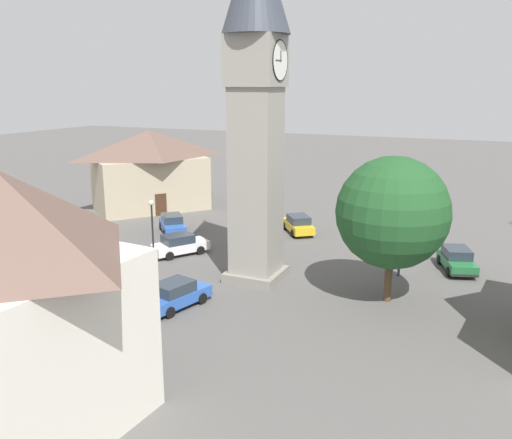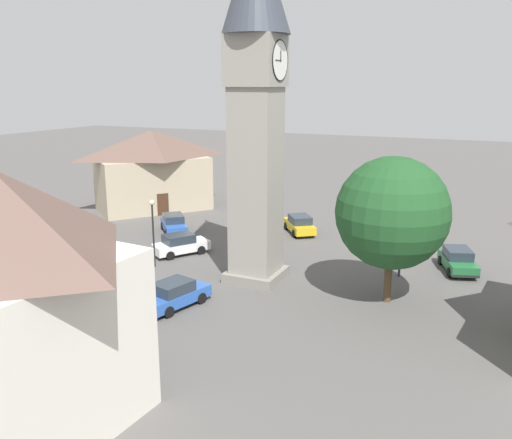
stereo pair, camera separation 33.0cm
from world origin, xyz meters
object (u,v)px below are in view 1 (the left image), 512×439
object	(u,v)px
car_blue_kerb	(180,245)
car_black_far	(172,224)
clock_tower	(256,77)
car_red_corner	(457,259)
lamp_post	(152,222)
pedestrian	(399,261)
tree	(393,213)
car_silver_kerb	(175,294)
building_terrace_right	(150,170)
car_white_side	(298,224)
building_shop_left	(8,303)

from	to	relation	value
car_blue_kerb	car_black_far	world-z (taller)	same
clock_tower	car_red_corner	xyz separation A→B (m)	(-7.00, 11.60, -11.77)
lamp_post	pedestrian	bearing A→B (deg)	108.14
clock_tower	pedestrian	bearing A→B (deg)	117.74
tree	car_red_corner	bearing A→B (deg)	155.73
car_red_corner	pedestrian	xyz separation A→B (m)	(2.66, -3.34, 0.25)
car_silver_kerb	building_terrace_right	bearing A→B (deg)	-142.08
car_red_corner	tree	bearing A→B (deg)	-24.27
building_terrace_right	tree	bearing A→B (deg)	61.84
car_white_side	lamp_post	world-z (taller)	lamp_post
car_white_side	building_terrace_right	world-z (taller)	building_terrace_right
clock_tower	building_shop_left	world-z (taller)	clock_tower
clock_tower	lamp_post	bearing A→B (deg)	-84.08
pedestrian	building_shop_left	size ratio (longest dim) A/B	0.18
car_blue_kerb	pedestrian	distance (m)	15.57
clock_tower	car_white_side	distance (m)	16.47
clock_tower	lamp_post	size ratio (longest dim) A/B	4.58
car_black_far	tree	world-z (taller)	tree
car_red_corner	car_black_far	bearing A→B (deg)	-90.44
car_blue_kerb	building_terrace_right	bearing A→B (deg)	-137.64
building_terrace_right	car_red_corner	bearing A→B (deg)	76.96
car_black_far	building_shop_left	size ratio (longest dim) A/B	0.44
tree	car_white_side	bearing A→B (deg)	-140.23
car_black_far	car_white_side	bearing A→B (deg)	113.78
car_white_side	pedestrian	xyz separation A→B (m)	(7.10, 9.53, 0.25)
car_black_far	pedestrian	bearing A→B (deg)	81.61
pedestrian	lamp_post	distance (m)	16.52
car_white_side	car_black_far	distance (m)	10.58
car_red_corner	lamp_post	xyz separation A→B (m)	(7.76, -18.91, 2.40)
car_black_far	building_shop_left	bearing A→B (deg)	21.06
lamp_post	car_silver_kerb	bearing A→B (deg)	44.11
car_blue_kerb	car_black_far	distance (m)	6.16
car_silver_kerb	building_terrace_right	world-z (taller)	building_terrace_right
car_blue_kerb	car_silver_kerb	bearing A→B (deg)	30.77
car_black_far	lamp_post	world-z (taller)	lamp_post
car_black_far	pedestrian	world-z (taller)	pedestrian
building_terrace_right	lamp_post	distance (m)	17.84
building_terrace_right	pedestrian	bearing A→B (deg)	69.99
car_white_side	building_shop_left	size ratio (longest dim) A/B	0.45
car_white_side	car_black_far	bearing A→B (deg)	-66.22
car_silver_kerb	lamp_post	bearing A→B (deg)	-135.89
car_red_corner	pedestrian	distance (m)	4.28
car_red_corner	car_silver_kerb	bearing A→B (deg)	-46.85
car_blue_kerb	lamp_post	size ratio (longest dim) A/B	0.94
clock_tower	car_blue_kerb	distance (m)	13.98
clock_tower	car_silver_kerb	bearing A→B (deg)	-20.55
clock_tower	car_red_corner	bearing A→B (deg)	121.11
car_black_far	building_terrace_right	world-z (taller)	building_terrace_right
clock_tower	car_blue_kerb	xyz separation A→B (m)	(-2.31, -7.18, -11.77)
car_red_corner	lamp_post	bearing A→B (deg)	-67.69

